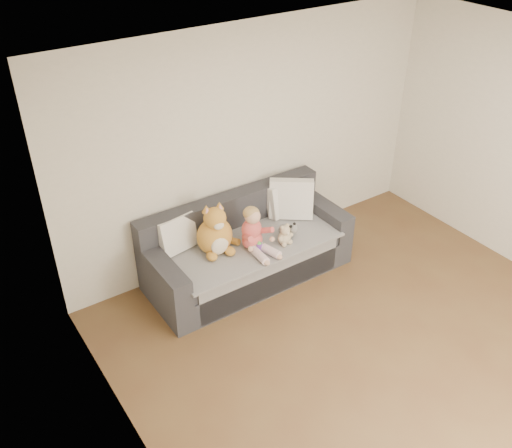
% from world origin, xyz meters
% --- Properties ---
extents(room_shell, '(5.00, 5.00, 5.00)m').
position_xyz_m(room_shell, '(0.00, 0.42, 1.30)').
color(room_shell, brown).
rests_on(room_shell, ground).
extents(sofa, '(2.20, 0.94, 0.85)m').
position_xyz_m(sofa, '(-0.39, 2.06, 0.31)').
color(sofa, '#2B2C31').
rests_on(sofa, ground).
extents(cushion_left, '(0.43, 0.25, 0.39)m').
position_xyz_m(cushion_left, '(-1.08, 2.28, 0.66)').
color(cushion_left, white).
rests_on(cushion_left, sofa).
extents(cushion_right_back, '(0.43, 0.24, 0.39)m').
position_xyz_m(cushion_right_back, '(0.24, 2.25, 0.66)').
color(cushion_right_back, white).
rests_on(cushion_right_back, sofa).
extents(cushion_right_front, '(0.52, 0.46, 0.46)m').
position_xyz_m(cushion_right_front, '(0.27, 2.15, 0.69)').
color(cushion_right_front, white).
rests_on(cushion_right_front, sofa).
extents(toddler, '(0.34, 0.49, 0.48)m').
position_xyz_m(toddler, '(-0.42, 1.85, 0.67)').
color(toddler, '#D2524A').
rests_on(toddler, sofa).
extents(plush_cat, '(0.45, 0.39, 0.58)m').
position_xyz_m(plush_cat, '(-0.77, 2.04, 0.68)').
color(plush_cat, orange).
rests_on(plush_cat, sofa).
extents(teddy_bear, '(0.19, 0.14, 0.24)m').
position_xyz_m(teddy_bear, '(-0.11, 1.74, 0.57)').
color(teddy_bear, tan).
rests_on(teddy_bear, sofa).
extents(plush_cow, '(0.16, 0.24, 0.19)m').
position_xyz_m(plush_cow, '(-0.01, 1.83, 0.55)').
color(plush_cow, white).
rests_on(plush_cow, sofa).
extents(sippy_cup, '(0.11, 0.08, 0.12)m').
position_xyz_m(sippy_cup, '(-0.40, 1.79, 0.53)').
color(sippy_cup, '#6B399D').
rests_on(sippy_cup, sofa).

